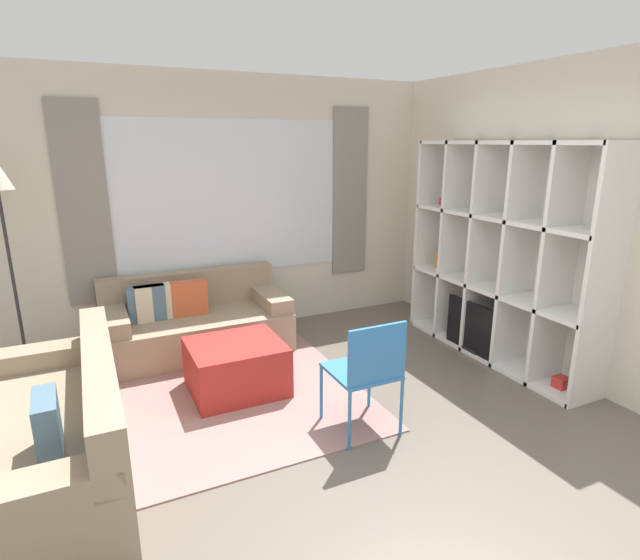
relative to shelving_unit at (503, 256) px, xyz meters
The scene contains 9 objects.
ground_plane 2.60m from the shelving_unit, 149.64° to the right, with size 16.00×16.00×0.00m, color #665B51.
wall_back 2.79m from the shelving_unit, 138.54° to the left, with size 5.72×0.11×2.70m.
wall_right 0.51m from the shelving_unit, 53.21° to the left, with size 0.07×4.22×2.70m, color beige.
area_rug 3.21m from the shelving_unit, behind, with size 2.97×2.28×0.01m, color gray.
shelving_unit is the anchor object (origin of this frame).
couch_main 3.04m from the shelving_unit, 152.32° to the left, with size 1.75×0.84×0.75m.
couch_side 3.87m from the shelving_unit, behind, with size 0.84×1.95×0.75m.
ottoman 2.64m from the shelving_unit, behind, with size 0.75×0.68×0.43m.
folding_chair 2.01m from the shelving_unit, 160.49° to the right, with size 0.44×0.46×0.86m.
Camera 1 is at (-1.43, -2.15, 2.03)m, focal length 28.00 mm.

